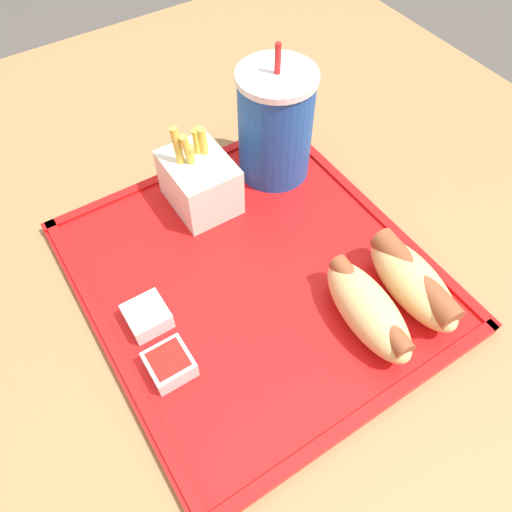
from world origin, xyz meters
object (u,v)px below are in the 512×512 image
Objects in this scene: soda_cup at (275,125)px; sauce_cup_mayo at (145,313)px; hot_dog_far at (413,281)px; fries_carton at (199,181)px; sauce_cup_ketchup at (170,364)px; hot_dog_near at (368,309)px.

sauce_cup_mayo is at bearing -64.13° from soda_cup.
fries_carton is (-0.24, -0.12, 0.01)m from hot_dog_far.
soda_cup reaches higher than sauce_cup_ketchup.
sauce_cup_mayo is (-0.13, -0.19, -0.01)m from hot_dog_near.
hot_dog_far and hot_dog_near have the same top height.
soda_cup is at bearing 90.02° from fries_carton.
sauce_cup_ketchup is (0.06, -0.00, 0.00)m from sauce_cup_mayo.
soda_cup is 1.34× the size of hot_dog_far.
hot_dog_near is 0.23m from sauce_cup_mayo.
sauce_cup_mayo is (0.12, -0.13, -0.02)m from fries_carton.
sauce_cup_ketchup is (-0.06, -0.25, -0.02)m from hot_dog_far.
hot_dog_near reaches higher than sauce_cup_mayo.
soda_cup is 1.56× the size of fries_carton.
sauce_cup_mayo is at bearing -48.38° from fries_carton.
fries_carton is (0.00, -0.11, -0.04)m from soda_cup.
sauce_cup_mayo is (0.12, -0.24, -0.06)m from soda_cup.
fries_carton is (-0.24, -0.06, 0.01)m from hot_dog_near.
soda_cup is 0.27m from sauce_cup_mayo.
sauce_cup_ketchup is at bearing -53.42° from soda_cup.
hot_dog_near is at bearing 56.15° from sauce_cup_mayo.
hot_dog_near is 1.17× the size of fries_carton.
hot_dog_far reaches higher than sauce_cup_ketchup.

